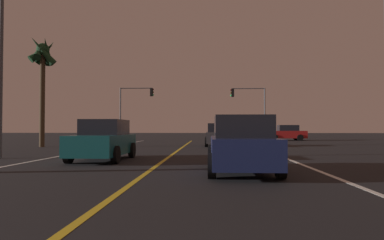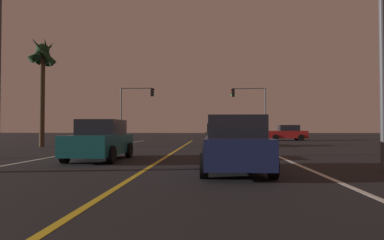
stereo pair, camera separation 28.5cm
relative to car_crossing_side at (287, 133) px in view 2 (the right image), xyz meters
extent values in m
cube|color=silver|center=(-5.11, -22.68, -0.82)|extent=(0.16, 42.78, 0.01)
cube|color=silver|center=(-15.65, -22.68, -0.82)|extent=(0.16, 42.78, 0.01)
cube|color=gold|center=(-10.38, -22.68, -0.82)|extent=(0.16, 42.78, 0.01)
cylinder|color=black|center=(-1.41, -0.90, -0.48)|extent=(0.68, 0.22, 0.68)
cylinder|color=black|center=(-1.41, 0.90, -0.48)|extent=(0.68, 0.22, 0.68)
cylinder|color=black|center=(1.29, -0.90, -0.48)|extent=(0.68, 0.22, 0.68)
cylinder|color=black|center=(1.29, 0.90, -0.48)|extent=(0.68, 0.22, 0.68)
cube|color=maroon|center=(-0.06, 0.00, -0.16)|extent=(4.30, 1.80, 0.80)
cube|color=black|center=(0.19, 0.00, 0.56)|extent=(2.10, 1.60, 0.64)
cube|color=red|center=(2.04, -0.60, -0.06)|extent=(0.08, 0.24, 0.16)
cube|color=red|center=(2.04, 0.60, -0.06)|extent=(0.08, 0.24, 0.16)
cylinder|color=black|center=(-8.70, -10.76, -0.48)|extent=(0.22, 0.68, 0.68)
cylinder|color=black|center=(-6.90, -10.76, -0.48)|extent=(0.22, 0.68, 0.68)
cylinder|color=black|center=(-8.70, -13.46, -0.48)|extent=(0.22, 0.68, 0.68)
cylinder|color=black|center=(-6.90, -13.46, -0.48)|extent=(0.22, 0.68, 0.68)
cube|color=#38383D|center=(-7.80, -12.11, -0.16)|extent=(1.80, 4.30, 0.80)
cube|color=black|center=(-7.80, -12.36, 0.56)|extent=(1.60, 2.10, 0.64)
cube|color=red|center=(-8.40, -14.21, -0.06)|extent=(0.24, 0.08, 0.16)
cube|color=red|center=(-7.20, -14.21, -0.06)|extent=(0.24, 0.08, 0.16)
cylinder|color=black|center=(-12.02, -25.22, -0.48)|extent=(0.22, 0.68, 0.68)
cylinder|color=black|center=(-13.82, -25.22, -0.48)|extent=(0.22, 0.68, 0.68)
cylinder|color=black|center=(-12.02, -22.52, -0.48)|extent=(0.22, 0.68, 0.68)
cylinder|color=black|center=(-13.82, -22.52, -0.48)|extent=(0.22, 0.68, 0.68)
cube|color=#145156|center=(-12.92, -23.87, -0.16)|extent=(1.80, 4.30, 0.80)
cube|color=black|center=(-12.92, -23.62, 0.56)|extent=(1.60, 2.10, 0.64)
cube|color=red|center=(-12.32, -21.77, -0.06)|extent=(0.24, 0.08, 0.16)
cube|color=red|center=(-13.52, -21.77, -0.06)|extent=(0.24, 0.08, 0.16)
cylinder|color=black|center=(-8.45, -26.09, -0.48)|extent=(0.22, 0.68, 0.68)
cylinder|color=black|center=(-6.65, -26.09, -0.48)|extent=(0.22, 0.68, 0.68)
cylinder|color=black|center=(-8.45, -28.79, -0.48)|extent=(0.22, 0.68, 0.68)
cylinder|color=black|center=(-6.65, -28.79, -0.48)|extent=(0.22, 0.68, 0.68)
cube|color=navy|center=(-7.55, -27.44, -0.16)|extent=(1.80, 4.30, 0.80)
cube|color=black|center=(-7.55, -27.69, 0.56)|extent=(1.60, 2.10, 0.64)
cube|color=red|center=(-8.15, -29.54, -0.06)|extent=(0.24, 0.08, 0.16)
cube|color=red|center=(-6.95, -29.54, -0.06)|extent=(0.24, 0.08, 0.16)
cylinder|color=#4C4C51|center=(-2.46, -0.80, 2.04)|extent=(0.14, 0.14, 5.72)
cylinder|color=#4C4C51|center=(-4.18, -0.80, 4.85)|extent=(3.45, 0.10, 0.10)
cube|color=black|center=(-5.91, -0.80, 4.40)|extent=(0.28, 0.36, 0.90)
sphere|color=#3A0605|center=(-6.07, -0.80, 4.70)|extent=(0.20, 0.20, 0.20)
sphere|color=#3C2706|center=(-6.07, -0.80, 4.40)|extent=(0.20, 0.20, 0.20)
sphere|color=#19E059|center=(-6.07, -0.80, 4.10)|extent=(0.20, 0.20, 0.20)
cylinder|color=#4C4C51|center=(-18.31, -0.80, 2.09)|extent=(0.14, 0.14, 5.83)
cylinder|color=#4C4C51|center=(-16.57, -0.80, 4.96)|extent=(3.47, 0.10, 0.10)
cube|color=black|center=(-14.84, -0.80, 4.51)|extent=(0.28, 0.36, 0.90)
sphere|color=#3A0605|center=(-14.68, -0.80, 4.81)|extent=(0.20, 0.20, 0.20)
sphere|color=#3C2706|center=(-14.68, -0.80, 4.51)|extent=(0.20, 0.20, 0.20)
sphere|color=#19E059|center=(-14.68, -0.80, 4.21)|extent=(0.20, 0.20, 0.20)
cylinder|color=#4C4C51|center=(-2.98, -27.06, 2.73)|extent=(0.18, 0.18, 7.10)
cylinder|color=#473826|center=(-20.47, -14.09, 2.57)|extent=(0.36, 0.36, 6.78)
sphere|color=#19381E|center=(-20.47, -14.09, 6.20)|extent=(0.90, 0.90, 0.90)
cone|color=#19381E|center=(-20.18, -14.05, 6.05)|extent=(0.77, 1.61, 2.01)
cone|color=#19381E|center=(-20.42, -13.79, 6.05)|extent=(1.81, 0.87, 1.83)
cone|color=#19381E|center=(-20.67, -13.86, 6.05)|extent=(1.80, 1.63, 1.69)
cone|color=#19381E|center=(-20.76, -14.19, 6.05)|extent=(1.07, 1.73, 1.54)
cone|color=#19381E|center=(-20.36, -14.37, 6.05)|extent=(1.97, 1.23, 2.14)
camera|label=1|loc=(-8.53, -37.77, 0.51)|focal=31.69mm
camera|label=2|loc=(-8.25, -37.77, 0.51)|focal=31.69mm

